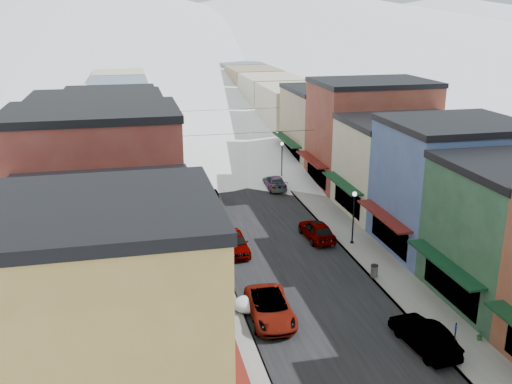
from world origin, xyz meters
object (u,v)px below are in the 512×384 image
car_white_suv (270,308)px  trash_can (374,271)px  car_dark_hatch (210,199)px  streetlamp_near (354,211)px  car_green_sedan (424,335)px  car_silver_sedan (235,242)px

car_white_suv → trash_can: car_white_suv is taller
car_dark_hatch → trash_can: size_ratio=4.76×
trash_can → streetlamp_near: size_ratio=0.21×
car_green_sedan → streetlamp_near: bearing=-102.9°
car_silver_sedan → car_dark_hatch: 11.58m
car_green_sedan → car_dark_hatch: bearing=-79.6°
car_green_sedan → car_silver_sedan: bearing=-69.5°
car_silver_sedan → trash_can: (8.90, -6.93, -0.20)m
car_dark_hatch → car_green_sedan: size_ratio=0.89×
car_white_suv → streetlamp_near: bearing=49.1°
car_silver_sedan → car_dark_hatch: car_silver_sedan is taller
car_white_suv → trash_can: (8.70, 3.79, -0.17)m
car_silver_sedan → streetlamp_near: (9.74, -0.66, 2.13)m
car_dark_hatch → car_green_sedan: 28.61m
car_silver_sedan → trash_can: 11.28m
streetlamp_near → car_green_sedan: bearing=-96.5°
car_silver_sedan → car_green_sedan: size_ratio=0.97×
streetlamp_near → car_silver_sedan: bearing=176.1°
car_dark_hatch → car_green_sedan: (8.28, -27.38, 0.09)m
streetlamp_near → trash_can: bearing=-97.6°
car_white_suv → car_silver_sedan: 10.72m
car_white_suv → car_dark_hatch: car_white_suv is taller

